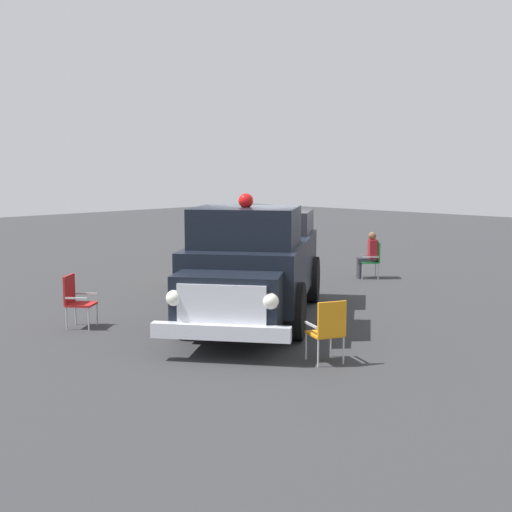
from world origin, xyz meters
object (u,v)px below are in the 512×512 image
at_px(vintage_fire_truck, 254,261).
at_px(lawn_chair_near_truck, 374,257).
at_px(spectator_seated, 369,253).
at_px(classic_hot_rod, 233,251).
at_px(lawn_chair_by_car, 75,297).
at_px(lawn_chair_spare, 328,327).

relative_size(vintage_fire_truck, lawn_chair_near_truck, 6.01).
distance_m(lawn_chair_near_truck, spectator_seated, 0.17).
bearing_deg(vintage_fire_truck, classic_hot_rod, -39.40).
bearing_deg(vintage_fire_truck, lawn_chair_near_truck, -78.98).
relative_size(lawn_chair_by_car, spectator_seated, 0.79).
xyz_separation_m(lawn_chair_spare, spectator_seated, (4.30, -7.33, 0.11)).
bearing_deg(vintage_fire_truck, lawn_chair_spare, 154.25).
distance_m(classic_hot_rod, spectator_seated, 3.76).
height_order(classic_hot_rod, lawn_chair_near_truck, classic_hot_rod).
distance_m(vintage_fire_truck, lawn_chair_near_truck, 6.09).
xyz_separation_m(lawn_chair_near_truck, spectator_seated, (0.09, 0.09, 0.11)).
bearing_deg(classic_hot_rod, lawn_chair_spare, 146.03).
bearing_deg(lawn_chair_by_car, spectator_seated, -94.60).
relative_size(classic_hot_rod, lawn_chair_near_truck, 4.61).
relative_size(vintage_fire_truck, lawn_chair_spare, 6.01).
xyz_separation_m(classic_hot_rod, spectator_seated, (-2.70, -2.61, -0.05)).
height_order(lawn_chair_near_truck, spectator_seated, spectator_seated).
relative_size(lawn_chair_near_truck, lawn_chair_spare, 1.00).
bearing_deg(vintage_fire_truck, lawn_chair_by_car, 56.09).
bearing_deg(spectator_seated, vintage_fire_truck, 102.07).
height_order(vintage_fire_truck, lawn_chair_near_truck, vintage_fire_truck).
distance_m(classic_hot_rod, lawn_chair_by_car, 6.48).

